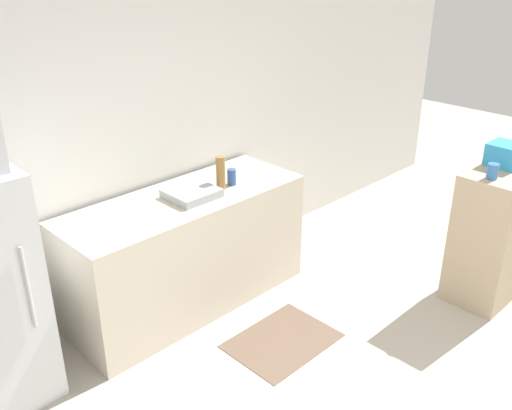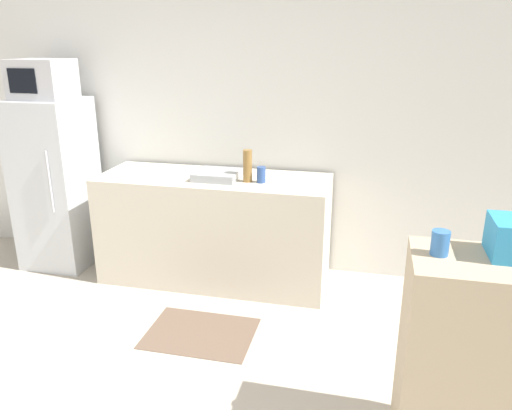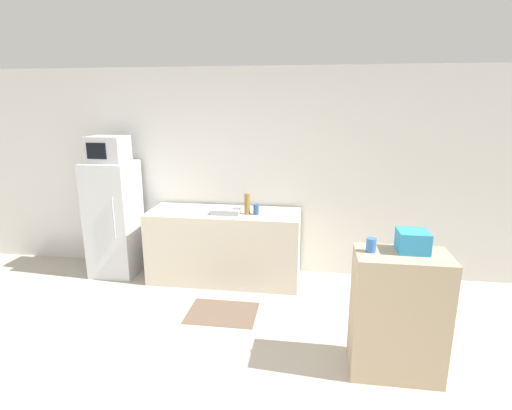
% 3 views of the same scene
% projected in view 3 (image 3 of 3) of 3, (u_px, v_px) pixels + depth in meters
% --- Properties ---
extents(wall_back, '(8.00, 0.06, 2.60)m').
position_uv_depth(wall_back, '(223.00, 172.00, 5.15)').
color(wall_back, silver).
rests_on(wall_back, ground_plane).
extents(refrigerator, '(0.56, 0.59, 1.46)m').
position_uv_depth(refrigerator, '(114.00, 219.00, 5.11)').
color(refrigerator, silver).
rests_on(refrigerator, ground_plane).
extents(microwave, '(0.44, 0.39, 0.32)m').
position_uv_depth(microwave, '(108.00, 149.00, 4.89)').
color(microwave, '#BCBCC1').
rests_on(microwave, refrigerator).
extents(counter, '(1.85, 0.67, 0.89)m').
position_uv_depth(counter, '(225.00, 246.00, 4.97)').
color(counter, beige).
rests_on(counter, ground_plane).
extents(sink_basin, '(0.34, 0.32, 0.06)m').
position_uv_depth(sink_basin, '(227.00, 210.00, 4.81)').
color(sink_basin, '#9EA3A8').
rests_on(sink_basin, counter).
extents(bottle_tall, '(0.07, 0.07, 0.25)m').
position_uv_depth(bottle_tall, '(247.00, 204.00, 4.72)').
color(bottle_tall, olive).
rests_on(bottle_tall, counter).
extents(bottle_short, '(0.07, 0.07, 0.12)m').
position_uv_depth(bottle_short, '(256.00, 209.00, 4.72)').
color(bottle_short, '#2D4C8C').
rests_on(bottle_short, counter).
extents(shelf_cabinet, '(0.72, 0.43, 1.04)m').
position_uv_depth(shelf_cabinet, '(398.00, 314.00, 3.21)').
color(shelf_cabinet, tan).
rests_on(shelf_cabinet, ground_plane).
extents(basket, '(0.23, 0.23, 0.17)m').
position_uv_depth(basket, '(413.00, 241.00, 3.12)').
color(basket, '#2D8EC6').
rests_on(basket, shelf_cabinet).
extents(jar, '(0.08, 0.08, 0.11)m').
position_uv_depth(jar, '(371.00, 245.00, 3.12)').
color(jar, '#336BB2').
rests_on(jar, shelf_cabinet).
extents(kitchen_rug, '(0.73, 0.55, 0.01)m').
position_uv_depth(kitchen_rug, '(222.00, 313.00, 4.24)').
color(kitchen_rug, brown).
rests_on(kitchen_rug, ground_plane).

